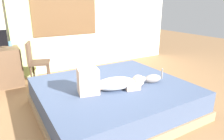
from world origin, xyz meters
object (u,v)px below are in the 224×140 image
object	(u,v)px
bed	(113,98)
chair_by_desk	(35,60)
person_lying	(109,82)
cat	(152,79)
cup	(10,44)

from	to	relation	value
bed	chair_by_desk	world-z (taller)	chair_by_desk
person_lying	cat	xyz separation A→B (m)	(0.68, -0.09, -0.05)
person_lying	cup	size ratio (longest dim) A/B	10.65
chair_by_desk	bed	bearing A→B (deg)	-64.80
cup	cat	bearing A→B (deg)	-55.18
cat	chair_by_desk	xyz separation A→B (m)	(-1.30, 1.88, 0.02)
person_lying	bed	bearing A→B (deg)	43.06
person_lying	cat	distance (m)	0.69
cat	cup	distance (m)	2.93
bed	cup	bearing A→B (deg)	117.80
bed	person_lying	distance (m)	0.39
person_lying	chair_by_desk	world-z (taller)	chair_by_desk
bed	chair_by_desk	size ratio (longest dim) A/B	2.49
bed	cat	distance (m)	0.64
person_lying	chair_by_desk	distance (m)	1.89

